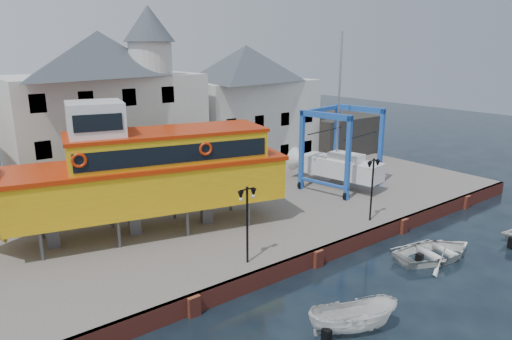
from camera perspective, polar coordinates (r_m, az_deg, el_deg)
ground at (r=26.61m, az=7.62°, el=-11.86°), size 140.00×140.00×0.00m
hardstanding at (r=34.38m, az=-5.40°, el=-4.52°), size 44.00×22.00×1.00m
quay_wall at (r=26.45m, az=7.50°, el=-10.81°), size 44.00×0.47×1.00m
building_white_main at (r=37.31m, az=-18.23°, el=7.17°), size 14.00×8.30×14.00m
building_white_right at (r=44.40m, az=-1.21°, el=8.10°), size 12.00×8.00×11.20m
shed_dark at (r=50.05m, az=9.50°, el=4.52°), size 8.00×7.00×4.00m
lamp_post_left at (r=23.38m, az=-1.11°, el=-4.47°), size 1.12×0.32×4.20m
lamp_post_right at (r=30.11m, az=14.41°, el=-0.46°), size 1.12×0.32×4.20m
tour_boat at (r=27.80m, az=-15.26°, el=-0.41°), size 19.15×8.61×8.11m
travel_lift at (r=37.63m, az=9.62°, el=1.11°), size 6.43×8.32×12.20m
motorboat_a at (r=21.54m, az=11.90°, el=-19.13°), size 4.31×3.16×1.56m
motorboat_b at (r=29.26m, az=21.40°, el=-10.23°), size 5.99×4.88×1.09m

